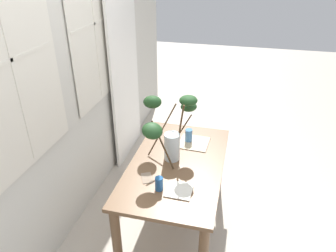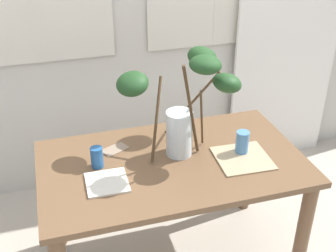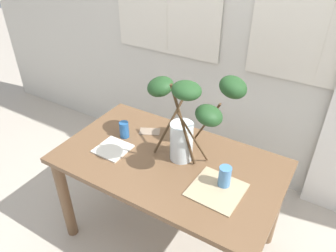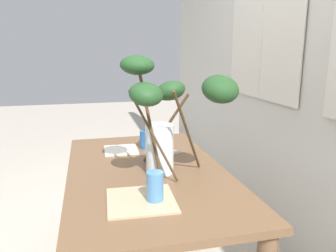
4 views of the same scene
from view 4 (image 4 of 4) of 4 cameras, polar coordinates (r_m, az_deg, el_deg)
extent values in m
cube|color=beige|center=(2.07, 26.16, 15.01)|extent=(5.61, 0.12, 2.91)
cube|color=brown|center=(1.75, -3.68, -8.01)|extent=(1.38, 0.80, 0.03)
cylinder|color=brown|center=(2.45, -14.28, -11.27)|extent=(0.08, 0.08, 0.69)
cylinder|color=brown|center=(2.52, 1.62, -10.08)|extent=(0.08, 0.08, 0.69)
cylinder|color=silver|center=(1.66, -1.44, -3.96)|extent=(0.14, 0.14, 0.25)
cylinder|color=silver|center=(1.69, -1.43, -6.55)|extent=(0.13, 0.13, 0.08)
cylinder|color=#47331E|center=(1.53, -2.50, -1.77)|extent=(0.12, 0.22, 0.42)
ellipsoid|color=#1E421E|center=(1.38, -3.82, 5.50)|extent=(0.21, 0.20, 0.15)
cylinder|color=#47331E|center=(1.75, -0.45, -0.50)|extent=(0.13, 0.23, 0.39)
ellipsoid|color=#1E421E|center=(1.84, 0.45, 6.11)|extent=(0.24, 0.24, 0.16)
cylinder|color=#47331E|center=(1.57, 3.43, -1.18)|extent=(0.25, 0.22, 0.44)
ellipsoid|color=#1E421E|center=(1.47, 9.01, 6.30)|extent=(0.26, 0.24, 0.18)
cylinder|color=#47331E|center=(1.57, -3.24, 0.78)|extent=(0.14, 0.10, 0.54)
ellipsoid|color=#1E421E|center=(1.49, -5.34, 10.43)|extent=(0.22, 0.21, 0.10)
cylinder|color=#235693|center=(2.09, -4.01, -2.34)|extent=(0.06, 0.06, 0.11)
cylinder|color=#4C84BC|center=(1.37, -2.27, -10.49)|extent=(0.07, 0.07, 0.13)
cube|color=silver|center=(2.07, -8.13, -4.11)|extent=(0.21, 0.21, 0.01)
cube|color=tan|center=(1.40, -4.67, -12.68)|extent=(0.29, 0.29, 0.01)
cube|color=gray|center=(2.03, 0.32, -4.41)|extent=(0.16, 0.14, 0.00)
camera|label=1|loc=(3.98, -18.09, 27.14)|focal=33.94mm
camera|label=2|loc=(2.73, -52.27, 22.56)|focal=46.41mm
camera|label=3|loc=(1.48, -72.49, 31.56)|focal=34.52mm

